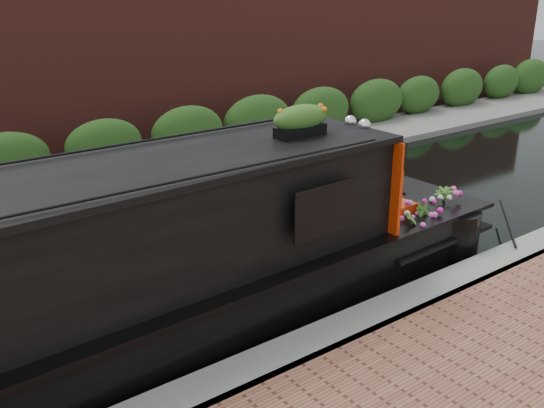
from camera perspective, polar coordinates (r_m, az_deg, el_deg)
ground at (r=10.28m, az=-5.13°, el=-4.46°), size 80.00×80.00×0.00m
near_bank_coping at (r=7.98m, az=7.76°, el=-12.44°), size 40.00×0.60×0.50m
far_bank_path at (r=13.80m, az=-14.36°, el=1.54°), size 40.00×2.40×0.34m
far_hedge at (r=14.61m, az=-15.74°, el=2.44°), size 40.00×1.10×2.80m
far_brick_wall at (r=16.52m, az=-18.45°, el=4.19°), size 40.00×1.00×8.00m
narrowboat at (r=7.36m, az=-17.97°, el=-8.41°), size 12.70×2.63×2.96m
rope_fender at (r=11.36m, az=16.05°, el=-1.64°), size 0.40×0.36×0.40m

